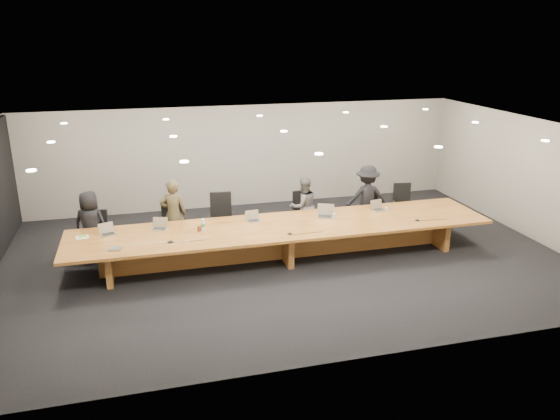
{
  "coord_description": "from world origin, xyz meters",
  "views": [
    {
      "loc": [
        -2.88,
        -10.56,
        4.69
      ],
      "look_at": [
        0.0,
        0.3,
        1.0
      ],
      "focal_mm": 35.0,
      "sensor_mm": 36.0,
      "label": 1
    }
  ],
  "objects_px": {
    "person_d": "(367,198)",
    "paper_cup_far": "(386,209)",
    "chair_far_right": "(404,205)",
    "chair_right": "(370,210)",
    "av_box": "(115,249)",
    "person_a": "(91,225)",
    "conference_table": "(284,235)",
    "chair_mid_left": "(222,218)",
    "laptop_e": "(379,205)",
    "laptop_d": "(325,211)",
    "chair_left": "(171,226)",
    "laptop_b": "(159,224)",
    "mic_right": "(417,220)",
    "amber_mug": "(199,229)",
    "mic_center": "(290,233)",
    "person_c": "(303,206)",
    "paper_cup_near": "(334,215)",
    "chair_far_left": "(96,234)",
    "water_bottle": "(203,225)",
    "mic_left": "(170,242)",
    "laptop_a": "(108,229)",
    "laptop_c": "(254,216)",
    "chair_mid_right": "(304,213)",
    "person_b": "(174,214)"
  },
  "relations": [
    {
      "from": "chair_right",
      "to": "person_a",
      "type": "distance_m",
      "value": 6.52
    },
    {
      "from": "chair_left",
      "to": "chair_mid_left",
      "type": "height_order",
      "value": "chair_mid_left"
    },
    {
      "from": "mic_center",
      "to": "mic_right",
      "type": "relative_size",
      "value": 0.98
    },
    {
      "from": "chair_left",
      "to": "paper_cup_far",
      "type": "height_order",
      "value": "chair_left"
    },
    {
      "from": "chair_left",
      "to": "person_d",
      "type": "height_order",
      "value": "person_d"
    },
    {
      "from": "person_c",
      "to": "paper_cup_near",
      "type": "height_order",
      "value": "person_c"
    },
    {
      "from": "chair_right",
      "to": "av_box",
      "type": "distance_m",
      "value": 6.21
    },
    {
      "from": "person_a",
      "to": "laptop_c",
      "type": "bearing_deg",
      "value": -172.29
    },
    {
      "from": "person_d",
      "to": "mic_right",
      "type": "xyz_separation_m",
      "value": [
        0.46,
        -1.69,
        -0.04
      ]
    },
    {
      "from": "conference_table",
      "to": "laptop_b",
      "type": "distance_m",
      "value": 2.63
    },
    {
      "from": "laptop_e",
      "to": "laptop_d",
      "type": "bearing_deg",
      "value": 173.63
    },
    {
      "from": "laptop_a",
      "to": "laptop_e",
      "type": "xyz_separation_m",
      "value": [
        6.0,
        0.06,
        -0.0
      ]
    },
    {
      "from": "person_a",
      "to": "laptop_e",
      "type": "distance_m",
      "value": 6.43
    },
    {
      "from": "laptop_b",
      "to": "mic_right",
      "type": "distance_m",
      "value": 5.55
    },
    {
      "from": "chair_far_left",
      "to": "laptop_e",
      "type": "height_order",
      "value": "chair_far_left"
    },
    {
      "from": "laptop_c",
      "to": "laptop_a",
      "type": "bearing_deg",
      "value": 173.37
    },
    {
      "from": "chair_far_left",
      "to": "chair_mid_right",
      "type": "xyz_separation_m",
      "value": [
        4.77,
        0.14,
        0.02
      ]
    },
    {
      "from": "laptop_c",
      "to": "laptop_d",
      "type": "distance_m",
      "value": 1.6
    },
    {
      "from": "av_box",
      "to": "person_a",
      "type": "bearing_deg",
      "value": 119.44
    },
    {
      "from": "conference_table",
      "to": "chair_mid_left",
      "type": "relative_size",
      "value": 7.62
    },
    {
      "from": "conference_table",
      "to": "chair_far_left",
      "type": "relative_size",
      "value": 8.83
    },
    {
      "from": "chair_mid_left",
      "to": "laptop_e",
      "type": "xyz_separation_m",
      "value": [
        3.54,
        -0.83,
        0.28
      ]
    },
    {
      "from": "person_d",
      "to": "paper_cup_far",
      "type": "xyz_separation_m",
      "value": [
        0.11,
        -0.87,
        -0.02
      ]
    },
    {
      "from": "water_bottle",
      "to": "mic_right",
      "type": "relative_size",
      "value": 2.03
    },
    {
      "from": "chair_mid_left",
      "to": "mic_right",
      "type": "height_order",
      "value": "chair_mid_left"
    },
    {
      "from": "chair_right",
      "to": "laptop_c",
      "type": "relative_size",
      "value": 3.39
    },
    {
      "from": "laptop_d",
      "to": "laptop_a",
      "type": "bearing_deg",
      "value": -156.28
    },
    {
      "from": "chair_left",
      "to": "person_c",
      "type": "relative_size",
      "value": 0.76
    },
    {
      "from": "laptop_b",
      "to": "water_bottle",
      "type": "bearing_deg",
      "value": -3.76
    },
    {
      "from": "chair_far_left",
      "to": "person_a",
      "type": "relative_size",
      "value": 0.69
    },
    {
      "from": "person_b",
      "to": "person_d",
      "type": "distance_m",
      "value": 4.68
    },
    {
      "from": "chair_far_right",
      "to": "person_d",
      "type": "bearing_deg",
      "value": -165.78
    },
    {
      "from": "laptop_d",
      "to": "mic_right",
      "type": "relative_size",
      "value": 2.98
    },
    {
      "from": "person_a",
      "to": "water_bottle",
      "type": "relative_size",
      "value": 5.98
    },
    {
      "from": "conference_table",
      "to": "mic_left",
      "type": "xyz_separation_m",
      "value": [
        -2.41,
        -0.38,
        0.25
      ]
    },
    {
      "from": "chair_right",
      "to": "amber_mug",
      "type": "xyz_separation_m",
      "value": [
        -4.31,
        -1.04,
        0.3
      ]
    },
    {
      "from": "chair_left",
      "to": "av_box",
      "type": "bearing_deg",
      "value": -110.89
    },
    {
      "from": "conference_table",
      "to": "av_box",
      "type": "xyz_separation_m",
      "value": [
        -3.45,
        -0.49,
        0.25
      ]
    },
    {
      "from": "chair_far_left",
      "to": "water_bottle",
      "type": "xyz_separation_m",
      "value": [
        2.2,
        -1.05,
        0.36
      ]
    },
    {
      "from": "conference_table",
      "to": "laptop_c",
      "type": "distance_m",
      "value": 0.78
    },
    {
      "from": "person_d",
      "to": "paper_cup_near",
      "type": "relative_size",
      "value": 19.67
    },
    {
      "from": "chair_left",
      "to": "chair_mid_left",
      "type": "xyz_separation_m",
      "value": [
        1.17,
        0.09,
        0.04
      ]
    },
    {
      "from": "chair_far_left",
      "to": "mic_center",
      "type": "distance_m",
      "value": 4.25
    },
    {
      "from": "laptop_d",
      "to": "chair_far_right",
      "type": "bearing_deg",
      "value": 47.62
    },
    {
      "from": "person_d",
      "to": "mic_left",
      "type": "height_order",
      "value": "person_d"
    },
    {
      "from": "laptop_b",
      "to": "amber_mug",
      "type": "distance_m",
      "value": 0.85
    },
    {
      "from": "conference_table",
      "to": "person_d",
      "type": "xyz_separation_m",
      "value": [
        2.45,
        1.24,
        0.29
      ]
    },
    {
      "from": "water_bottle",
      "to": "mic_center",
      "type": "height_order",
      "value": "water_bottle"
    },
    {
      "from": "chair_far_right",
      "to": "laptop_d",
      "type": "bearing_deg",
      "value": -147.27
    },
    {
      "from": "chair_right",
      "to": "person_c",
      "type": "distance_m",
      "value": 1.72
    }
  ]
}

